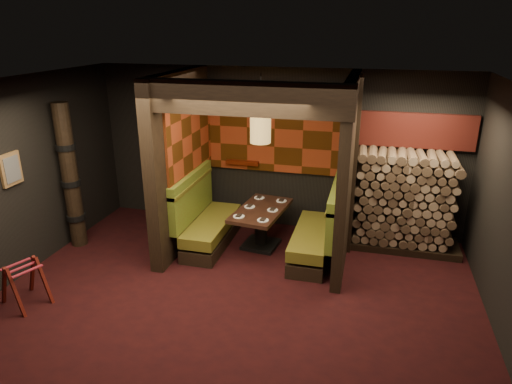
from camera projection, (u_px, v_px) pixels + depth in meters
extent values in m
cube|color=black|center=(232.00, 307.00, 6.06)|extent=(6.50, 5.50, 0.02)
cube|color=black|center=(227.00, 87.00, 5.06)|extent=(6.50, 5.50, 0.02)
cube|color=black|center=(277.00, 150.00, 8.07)|extent=(6.50, 0.02, 2.85)
cube|color=black|center=(104.00, 356.00, 3.05)|extent=(6.50, 0.02, 2.85)
cube|color=black|center=(6.00, 184.00, 6.33)|extent=(0.02, 5.50, 2.85)
cube|color=black|center=(181.00, 162.00, 7.38)|extent=(0.20, 2.20, 2.85)
cube|color=black|center=(347.00, 173.00, 6.80)|extent=(0.15, 2.10, 2.85)
cube|color=black|center=(242.00, 98.00, 5.78)|extent=(2.85, 0.18, 0.44)
cube|color=maroon|center=(275.00, 128.00, 7.89)|extent=(2.40, 0.06, 1.55)
cube|color=maroon|center=(191.00, 134.00, 7.36)|extent=(0.04, 1.85, 1.45)
cube|color=#4F1406|center=(243.00, 162.00, 8.19)|extent=(0.60, 0.12, 0.07)
cube|color=black|center=(212.00, 238.00, 7.72)|extent=(0.55, 1.60, 0.22)
cube|color=brown|center=(212.00, 225.00, 7.63)|extent=(0.55, 1.60, 0.18)
cube|color=olive|center=(192.00, 201.00, 7.57)|extent=(0.12, 1.60, 0.78)
cube|color=brown|center=(191.00, 181.00, 7.45)|extent=(0.15, 1.60, 0.06)
cube|color=black|center=(311.00, 250.00, 7.32)|extent=(0.55, 1.60, 0.22)
cube|color=brown|center=(312.00, 236.00, 7.23)|extent=(0.55, 1.60, 0.18)
cube|color=olive|center=(334.00, 215.00, 7.02)|extent=(0.12, 1.60, 0.78)
cube|color=brown|center=(336.00, 194.00, 6.90)|extent=(0.15, 1.60, 0.06)
cube|color=black|center=(261.00, 244.00, 7.68)|extent=(0.62, 0.62, 0.06)
cylinder|color=black|center=(261.00, 229.00, 7.58)|extent=(0.20, 0.20, 0.62)
cube|color=#331D13|center=(261.00, 210.00, 7.47)|extent=(0.86, 1.36, 0.06)
cylinder|color=white|center=(239.00, 216.00, 7.14)|extent=(0.18, 0.18, 0.01)
cube|color=black|center=(239.00, 215.00, 7.13)|extent=(0.08, 0.12, 0.02)
cylinder|color=white|center=(263.00, 220.00, 7.00)|extent=(0.18, 0.18, 0.01)
cube|color=black|center=(263.00, 219.00, 6.99)|extent=(0.08, 0.12, 0.02)
cylinder|color=white|center=(250.00, 207.00, 7.52)|extent=(0.18, 0.18, 0.01)
cube|color=black|center=(250.00, 206.00, 7.52)|extent=(0.08, 0.12, 0.02)
cylinder|color=white|center=(273.00, 210.00, 7.38)|extent=(0.18, 0.18, 0.01)
cube|color=black|center=(273.00, 209.00, 7.38)|extent=(0.08, 0.12, 0.02)
cylinder|color=white|center=(259.00, 198.00, 7.91)|extent=(0.18, 0.18, 0.01)
cube|color=black|center=(259.00, 197.00, 7.90)|extent=(0.08, 0.12, 0.02)
cylinder|color=white|center=(281.00, 201.00, 7.77)|extent=(0.18, 0.18, 0.01)
cube|color=black|center=(281.00, 200.00, 7.76)|extent=(0.08, 0.12, 0.02)
cylinder|color=#A07A3C|center=(261.00, 128.00, 6.94)|extent=(0.32, 0.32, 0.45)
sphere|color=#FFC672|center=(261.00, 128.00, 6.94)|extent=(0.18, 0.18, 0.18)
cylinder|color=black|center=(261.00, 93.00, 6.76)|extent=(0.02, 0.02, 0.60)
cube|color=olive|center=(11.00, 169.00, 6.34)|extent=(0.04, 0.36, 0.46)
cube|color=#3F3F3F|center=(12.00, 169.00, 6.33)|extent=(0.01, 0.27, 0.36)
cube|color=#4A0F09|center=(4.00, 287.00, 5.97)|extent=(0.29, 0.15, 0.66)
cube|color=#4A0F09|center=(16.00, 294.00, 5.80)|extent=(0.29, 0.15, 0.66)
cube|color=#4A0F09|center=(32.00, 274.00, 6.26)|extent=(0.29, 0.15, 0.66)
cube|color=#4A0F09|center=(45.00, 281.00, 6.09)|extent=(0.29, 0.15, 0.66)
cube|color=maroon|center=(15.00, 264.00, 6.03)|extent=(0.19, 0.39, 0.01)
cube|color=maroon|center=(21.00, 268.00, 5.94)|extent=(0.19, 0.39, 0.01)
cube|color=maroon|center=(28.00, 271.00, 5.86)|extent=(0.19, 0.39, 0.01)
cylinder|color=black|center=(70.00, 177.00, 7.35)|extent=(0.26, 0.26, 2.40)
cylinder|color=black|center=(76.00, 217.00, 7.60)|extent=(0.31, 0.31, 0.09)
cylinder|color=black|center=(71.00, 183.00, 7.39)|extent=(0.31, 0.31, 0.09)
cylinder|color=black|center=(66.00, 147.00, 7.18)|extent=(0.31, 0.31, 0.09)
cube|color=black|center=(404.00, 244.00, 7.63)|extent=(1.73, 0.70, 0.12)
cube|color=brown|center=(409.00, 198.00, 7.35)|extent=(1.73, 0.70, 1.52)
cube|color=maroon|center=(416.00, 130.00, 7.29)|extent=(1.83, 0.10, 0.56)
cube|color=black|center=(354.00, 169.00, 7.01)|extent=(0.08, 0.08, 2.85)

